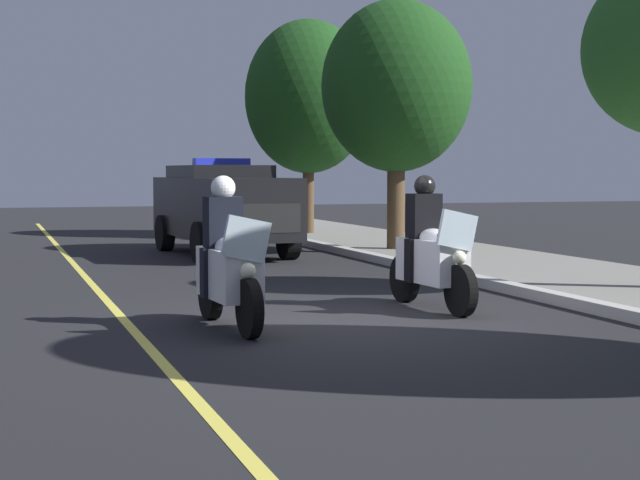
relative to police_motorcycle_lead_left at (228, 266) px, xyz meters
The scene contains 9 objects.
ground_plane 1.59m from the police_motorcycle_lead_left, 94.28° to the left, with size 80.00×80.00×0.00m, color black.
curb_strip 4.67m from the police_motorcycle_lead_left, 91.32° to the left, with size 48.00×0.24×0.15m, color #B7B5AD.
lane_stripe_center 1.26m from the police_motorcycle_lead_left, 95.84° to the right, with size 48.00×0.12×0.01m, color #E0D14C.
police_motorcycle_lead_left is the anchor object (origin of this frame).
police_motorcycle_lead_right 2.92m from the police_motorcycle_lead_left, 104.44° to the left, with size 2.14×0.61×1.72m.
police_suv 9.93m from the police_motorcycle_lead_left, 167.50° to the left, with size 5.01×2.33×2.05m.
cyclist_background 14.85m from the police_motorcycle_lead_left, 167.74° to the left, with size 1.76×0.33×1.69m.
tree_far_back 11.06m from the police_motorcycle_lead_left, 147.06° to the left, with size 3.24×3.24×5.35m.
tree_behind_suv 16.23m from the police_motorcycle_lead_left, 159.01° to the left, with size 3.44×3.44×5.78m.
Camera 1 is at (10.90, -3.93, 1.76)m, focal length 55.43 mm.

